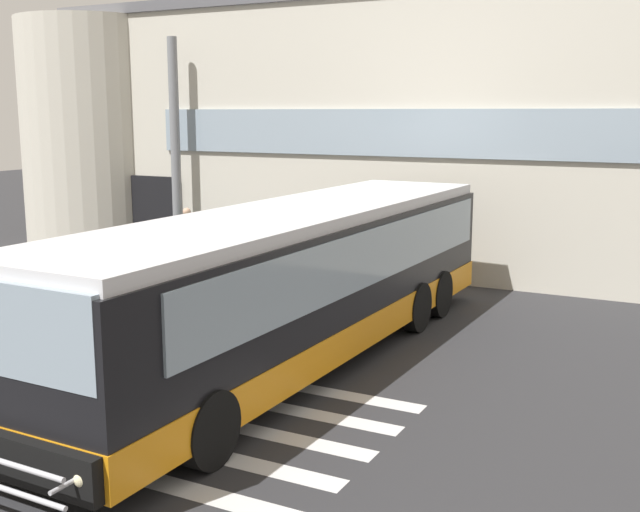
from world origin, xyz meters
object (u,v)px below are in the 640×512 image
entry_support_column (176,151)px  passenger_near_column (188,233)px  bus_main_foreground (295,287)px  passenger_by_doorway (228,236)px  safety_bollard_yellow (362,279)px

entry_support_column → passenger_near_column: entry_support_column is taller
entry_support_column → passenger_near_column: size_ratio=3.83×
bus_main_foreground → passenger_by_doorway: 8.41m
entry_support_column → passenger_by_doorway: (2.04, -0.43, -2.28)m
passenger_near_column → entry_support_column: bearing=144.4°
bus_main_foreground → passenger_near_column: 9.17m
safety_bollard_yellow → passenger_by_doorway: bearing=163.8°
entry_support_column → bus_main_foreground: entry_support_column is taller
entry_support_column → safety_bollard_yellow: 7.51m
bus_main_foreground → safety_bollard_yellow: 5.02m
entry_support_column → passenger_by_doorway: 3.09m
safety_bollard_yellow → bus_main_foreground: bearing=-79.3°
bus_main_foreground → entry_support_column: bearing=139.1°
entry_support_column → bus_main_foreground: (7.67, -6.65, -1.87)m
passenger_by_doorway → safety_bollard_yellow: bearing=-16.2°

